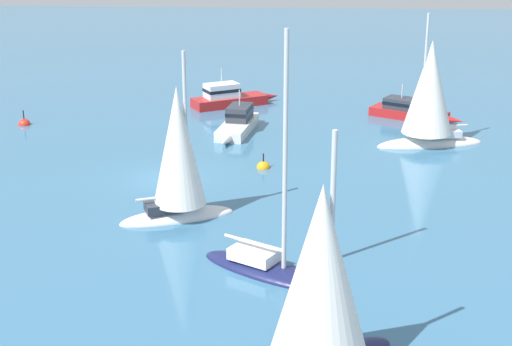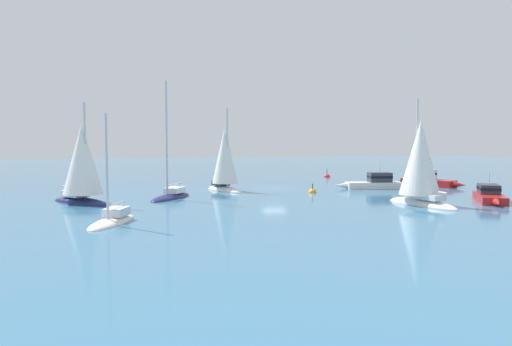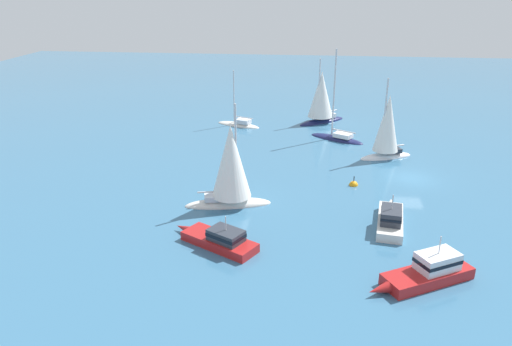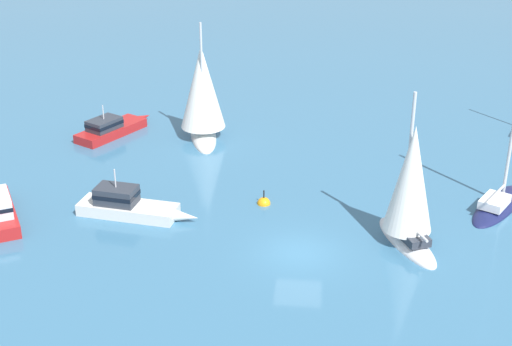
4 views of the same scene
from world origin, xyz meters
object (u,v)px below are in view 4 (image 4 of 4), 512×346
object	(u,v)px
launch_1	(127,205)
channel_buoy	(264,204)
yacht	(202,96)
sailboat	(498,203)
yacht_1	(410,192)
launch	(111,128)

from	to	relation	value
launch_1	channel_buoy	size ratio (longest dim) A/B	5.64
yacht	launch_1	size ratio (longest dim) A/B	1.25
sailboat	yacht_1	distance (m)	7.86
yacht	channel_buoy	bearing A→B (deg)	14.40
yacht_1	channel_buoy	world-z (taller)	yacht_1
sailboat	channel_buoy	bearing A→B (deg)	124.29
yacht_1	channel_buoy	bearing A→B (deg)	42.34
launch_1	channel_buoy	world-z (taller)	launch_1
yacht_1	launch_1	xyz separation A→B (m)	(1.57, 15.60, -2.32)
yacht_1	channel_buoy	size ratio (longest dim) A/B	6.87
launch	launch_1	distance (m)	12.90
launch	channel_buoy	size ratio (longest dim) A/B	5.18
sailboat	launch_1	distance (m)	21.55
launch	channel_buoy	bearing A→B (deg)	-99.99
channel_buoy	launch	bearing A→B (deg)	50.39
yacht	launch	size ratio (longest dim) A/B	1.36
sailboat	channel_buoy	size ratio (longest dim) A/B	8.35
sailboat	yacht_1	size ratio (longest dim) A/B	1.22
yacht_1	launch_1	distance (m)	15.85
yacht	launch_1	xyz separation A→B (m)	(-12.44, 2.35, -2.42)
yacht_1	yacht	bearing A→B (deg)	20.84
launch_1	sailboat	bearing A→B (deg)	17.03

